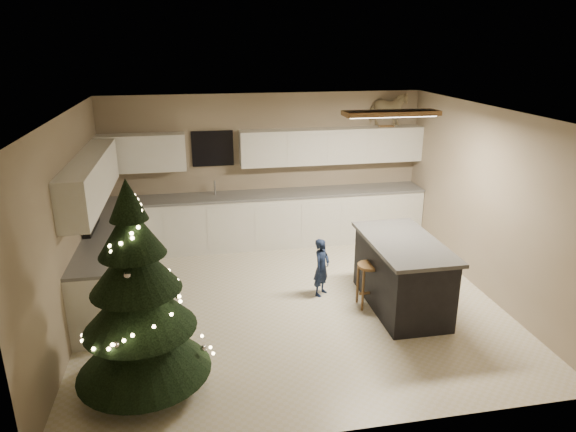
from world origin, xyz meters
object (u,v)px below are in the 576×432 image
(bar_stool, at_px, (369,275))
(toddler, at_px, (322,267))
(island, at_px, (402,274))
(christmas_tree, at_px, (139,308))
(rocking_horse, at_px, (387,109))

(bar_stool, distance_m, toddler, 0.70)
(bar_stool, bearing_deg, island, -11.91)
(bar_stool, xyz_separation_m, toddler, (-0.54, 0.44, -0.04))
(christmas_tree, bearing_deg, island, 19.28)
(toddler, distance_m, rocking_horse, 3.31)
(island, distance_m, christmas_tree, 3.49)
(toddler, relative_size, rocking_horse, 1.14)
(toddler, bearing_deg, christmas_tree, 169.22)
(christmas_tree, bearing_deg, bar_stool, 23.46)
(island, bearing_deg, rocking_horse, 75.18)
(bar_stool, bearing_deg, rocking_horse, 66.30)
(island, xyz_separation_m, bar_stool, (-0.43, 0.09, -0.02))
(christmas_tree, relative_size, rocking_horse, 3.08)
(bar_stool, xyz_separation_m, christmas_tree, (-2.84, -1.23, 0.47))
(island, height_order, toddler, island)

